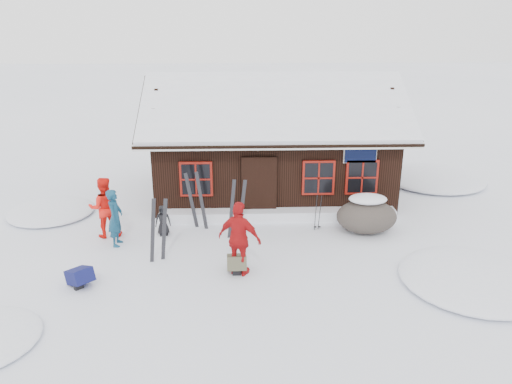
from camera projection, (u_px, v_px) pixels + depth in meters
ground at (231, 251)px, 13.99m from camera, size 120.00×120.00×0.00m
mountain_hut at (273, 151)px, 18.21m from camera, size 8.90×6.09×4.42m
snow_drift at (278, 214)px, 16.10m from camera, size 7.60×0.60×0.35m
snow_mounds at (283, 224)px, 15.80m from camera, size 20.60×13.20×0.48m
skier_teal at (115, 218)px, 14.11m from camera, size 0.42×0.62×1.68m
skier_orange_left at (104, 207)px, 14.65m from camera, size 1.03×0.89×1.84m
skier_orange_right at (240, 239)px, 12.43m from camera, size 1.24×0.91×1.95m
skier_crouched at (163, 220)px, 14.87m from camera, size 0.50×0.36×0.94m
boulder at (367, 215)px, 15.06m from camera, size 1.82×1.37×1.07m
ski_pair_left at (159, 231)px, 13.18m from camera, size 0.57×0.19×1.82m
ski_pair_mid at (197, 201)px, 15.23m from camera, size 0.68×0.18×1.86m
ski_pair_right at (237, 209)px, 14.64m from camera, size 0.60×0.19×1.83m
ski_poles at (318, 213)px, 15.24m from camera, size 0.21×0.10×1.16m
backpack_blue at (80, 279)px, 12.15m from camera, size 0.79×0.80×0.35m
backpack_olive at (237, 265)px, 12.81m from camera, size 0.51×0.67×0.35m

